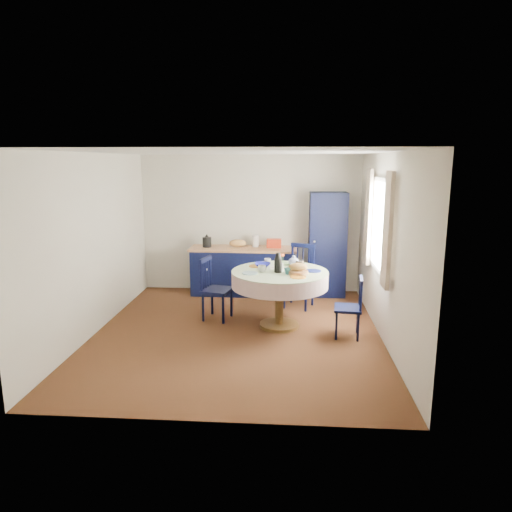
{
  "coord_description": "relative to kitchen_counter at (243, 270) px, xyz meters",
  "views": [
    {
      "loc": [
        0.7,
        -6.06,
        2.39
      ],
      "look_at": [
        0.25,
        0.2,
        1.08
      ],
      "focal_mm": 32.0,
      "sensor_mm": 36.0,
      "label": 1
    }
  ],
  "objects": [
    {
      "name": "mug_a",
      "position": [
        0.44,
        -1.74,
        0.44
      ],
      "size": [
        0.12,
        0.12,
        0.09
      ],
      "primitive_type": "imported",
      "color": "silver",
      "rests_on": "dining_table"
    },
    {
      "name": "chair_far",
      "position": [
        1.0,
        -0.67,
        0.08
      ],
      "size": [
        0.59,
        0.58,
        1.04
      ],
      "rotation": [
        0.0,
        0.0,
        -0.36
      ],
      "color": "black",
      "rests_on": "floor"
    },
    {
      "name": "mug_b",
      "position": [
        0.8,
        -1.85,
        0.44
      ],
      "size": [
        0.1,
        0.1,
        0.09
      ],
      "primitive_type": "imported",
      "color": "#2D676F",
      "rests_on": "dining_table"
    },
    {
      "name": "wall_right",
      "position": [
        2.1,
        -1.96,
        0.81
      ],
      "size": [
        0.02,
        4.5,
        2.5
      ],
      "primitive_type": "cube",
      "color": "silver",
      "rests_on": "floor"
    },
    {
      "name": "floor",
      "position": [
        0.1,
        -1.96,
        -0.44
      ],
      "size": [
        4.5,
        4.5,
        0.0
      ],
      "primitive_type": "plane",
      "color": "black",
      "rests_on": "ground"
    },
    {
      "name": "ceiling",
      "position": [
        0.1,
        -1.96,
        2.06
      ],
      "size": [
        4.5,
        4.5,
        0.0
      ],
      "primitive_type": "plane",
      "rotation": [
        3.14,
        0.0,
        0.0
      ],
      "color": "white",
      "rests_on": "wall_back"
    },
    {
      "name": "mug_d",
      "position": [
        0.5,
        -1.27,
        0.44
      ],
      "size": [
        0.1,
        0.1,
        0.1
      ],
      "primitive_type": "imported",
      "color": "silver",
      "rests_on": "dining_table"
    },
    {
      "name": "pantry_cabinet",
      "position": [
        1.5,
        0.04,
        0.48
      ],
      "size": [
        0.66,
        0.48,
        1.85
      ],
      "rotation": [
        0.0,
        0.0,
        0.01
      ],
      "color": "black",
      "rests_on": "floor"
    },
    {
      "name": "mug_c",
      "position": [
        0.98,
        -1.37,
        0.44
      ],
      "size": [
        0.12,
        0.12,
        0.09
      ],
      "primitive_type": "imported",
      "color": "black",
      "rests_on": "dining_table"
    },
    {
      "name": "wall_left",
      "position": [
        -1.9,
        -1.96,
        0.81
      ],
      "size": [
        0.02,
        4.5,
        2.5
      ],
      "primitive_type": "cube",
      "color": "silver",
      "rests_on": "floor"
    },
    {
      "name": "cobalt_bowl",
      "position": [
        0.43,
        -1.42,
        0.43
      ],
      "size": [
        0.24,
        0.24,
        0.06
      ],
      "primitive_type": "imported",
      "color": "navy",
      "rests_on": "dining_table"
    },
    {
      "name": "wall_back",
      "position": [
        0.1,
        0.29,
        0.81
      ],
      "size": [
        4.0,
        0.02,
        2.5
      ],
      "primitive_type": "cube",
      "color": "silver",
      "rests_on": "floor"
    },
    {
      "name": "window",
      "position": [
        2.05,
        -1.66,
        1.08
      ],
      "size": [
        0.1,
        1.74,
        1.45
      ],
      "color": "white",
      "rests_on": "wall_right"
    },
    {
      "name": "chair_left",
      "position": [
        -0.31,
        -1.38,
        0.04
      ],
      "size": [
        0.5,
        0.51,
        0.96
      ],
      "rotation": [
        0.0,
        0.0,
        1.33
      ],
      "color": "black",
      "rests_on": "floor"
    },
    {
      "name": "kitchen_counter",
      "position": [
        0.0,
        0.0,
        0.0
      ],
      "size": [
        1.93,
        0.63,
        1.1
      ],
      "rotation": [
        0.0,
        0.0,
        -0.02
      ],
      "color": "black",
      "rests_on": "floor"
    },
    {
      "name": "dining_table",
      "position": [
        0.7,
        -1.66,
        0.27
      ],
      "size": [
        1.39,
        1.39,
        1.12
      ],
      "color": "brown",
      "rests_on": "floor"
    },
    {
      "name": "chair_right",
      "position": [
        1.67,
        -1.98,
        -0.02
      ],
      "size": [
        0.4,
        0.42,
        0.85
      ],
      "rotation": [
        0.0,
        0.0,
        -1.69
      ],
      "color": "black",
      "rests_on": "floor"
    }
  ]
}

